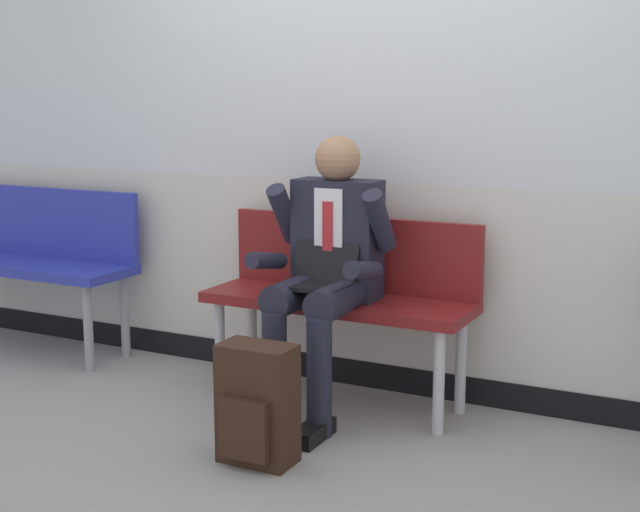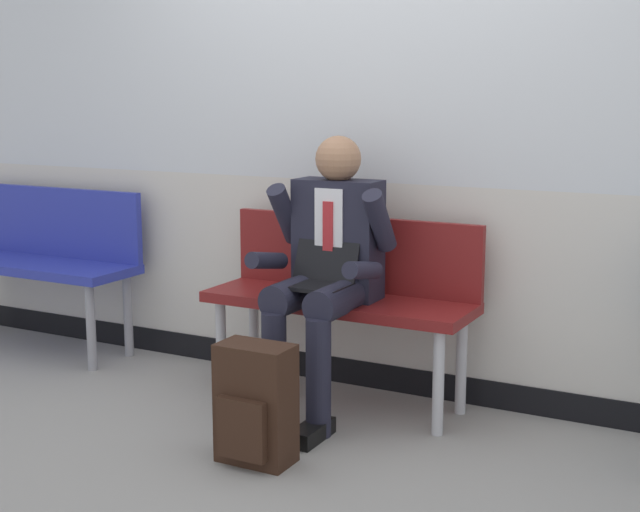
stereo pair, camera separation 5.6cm
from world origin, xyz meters
name	(u,v)px [view 2 (the right image)]	position (x,y,z in m)	size (l,w,h in m)	color
ground_plane	(320,419)	(0.00, 0.00, 0.00)	(18.00, 18.00, 0.00)	gray
station_wall	(376,97)	(0.00, 0.58, 1.44)	(6.42, 0.14, 2.90)	silver
bench_with_person	(344,289)	(-0.02, 0.29, 0.55)	(1.28, 0.42, 0.88)	maroon
bench_empty	(41,252)	(-1.97, 0.30, 0.56)	(1.27, 0.42, 0.92)	#28339E
person_seated	(325,267)	(-0.02, 0.10, 0.69)	(0.57, 0.70, 1.27)	#1E1E2D
backpack	(255,405)	(-0.01, -0.54, 0.24)	(0.30, 0.21, 0.49)	#331E14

